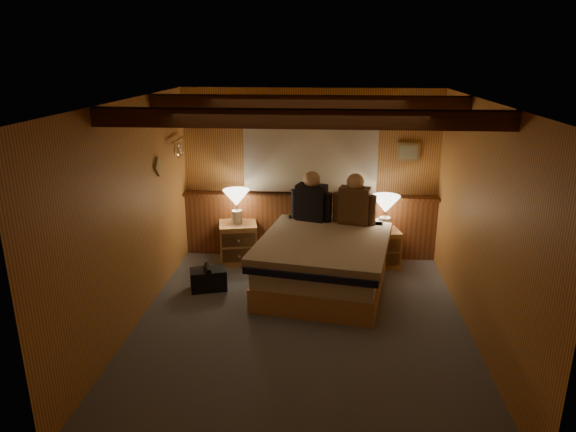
# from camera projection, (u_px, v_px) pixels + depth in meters

# --- Properties ---
(floor) EXTENTS (4.20, 4.20, 0.00)m
(floor) POSITION_uv_depth(u_px,v_px,m) (301.00, 324.00, 5.63)
(floor) COLOR #505660
(floor) RESTS_ON ground
(ceiling) EXTENTS (4.20, 4.20, 0.00)m
(ceiling) POSITION_uv_depth(u_px,v_px,m) (303.00, 102.00, 4.90)
(ceiling) COLOR gold
(ceiling) RESTS_ON wall_back
(wall_back) EXTENTS (3.60, 0.00, 3.60)m
(wall_back) POSITION_uv_depth(u_px,v_px,m) (310.00, 175.00, 7.26)
(wall_back) COLOR gold
(wall_back) RESTS_ON floor
(wall_left) EXTENTS (0.00, 4.20, 4.20)m
(wall_left) POSITION_uv_depth(u_px,v_px,m) (131.00, 216.00, 5.40)
(wall_left) COLOR gold
(wall_left) RESTS_ON floor
(wall_right) EXTENTS (0.00, 4.20, 4.20)m
(wall_right) POSITION_uv_depth(u_px,v_px,m) (482.00, 225.00, 5.12)
(wall_right) COLOR gold
(wall_right) RESTS_ON floor
(wall_front) EXTENTS (3.60, 0.00, 3.60)m
(wall_front) POSITION_uv_depth(u_px,v_px,m) (284.00, 323.00, 3.27)
(wall_front) COLOR gold
(wall_front) RESTS_ON floor
(wainscot) EXTENTS (3.60, 0.23, 0.94)m
(wainscot) POSITION_uv_depth(u_px,v_px,m) (309.00, 224.00, 7.41)
(wainscot) COLOR brown
(wainscot) RESTS_ON wall_back
(curtain_window) EXTENTS (2.18, 0.09, 1.11)m
(curtain_window) POSITION_uv_depth(u_px,v_px,m) (310.00, 153.00, 7.09)
(curtain_window) COLOR #482712
(curtain_window) RESTS_ON wall_back
(ceiling_beams) EXTENTS (3.60, 1.65, 0.16)m
(ceiling_beams) POSITION_uv_depth(u_px,v_px,m) (304.00, 109.00, 5.07)
(ceiling_beams) COLOR #482712
(ceiling_beams) RESTS_ON ceiling
(coat_rail) EXTENTS (0.05, 0.55, 0.24)m
(coat_rail) POSITION_uv_depth(u_px,v_px,m) (178.00, 147.00, 6.75)
(coat_rail) COLOR white
(coat_rail) RESTS_ON wall_left
(framed_print) EXTENTS (0.30, 0.04, 0.25)m
(framed_print) POSITION_uv_depth(u_px,v_px,m) (409.00, 152.00, 7.03)
(framed_print) COLOR tan
(framed_print) RESTS_ON wall_back
(bed) EXTENTS (1.81, 2.18, 0.67)m
(bed) POSITION_uv_depth(u_px,v_px,m) (325.00, 261.00, 6.46)
(bed) COLOR #B9834E
(bed) RESTS_ON floor
(nightstand_left) EXTENTS (0.60, 0.56, 0.56)m
(nightstand_left) POSITION_uv_depth(u_px,v_px,m) (238.00, 242.00, 7.27)
(nightstand_left) COLOR #B9834E
(nightstand_left) RESTS_ON floor
(nightstand_right) EXTENTS (0.55, 0.51, 0.52)m
(nightstand_right) POSITION_uv_depth(u_px,v_px,m) (381.00, 248.00, 7.14)
(nightstand_right) COLOR #B9834E
(nightstand_right) RESTS_ON floor
(lamp_left) EXTENTS (0.37, 0.37, 0.48)m
(lamp_left) POSITION_uv_depth(u_px,v_px,m) (236.00, 200.00, 7.11)
(lamp_left) COLOR white
(lamp_left) RESTS_ON nightstand_left
(lamp_right) EXTENTS (0.38, 0.38, 0.49)m
(lamp_right) POSITION_uv_depth(u_px,v_px,m) (386.00, 206.00, 6.94)
(lamp_right) COLOR white
(lamp_right) RESTS_ON nightstand_right
(person_left) EXTENTS (0.56, 0.34, 0.71)m
(person_left) POSITION_uv_depth(u_px,v_px,m) (311.00, 200.00, 6.93)
(person_left) COLOR black
(person_left) RESTS_ON bed
(person_right) EXTENTS (0.57, 0.31, 0.71)m
(person_right) POSITION_uv_depth(u_px,v_px,m) (354.00, 203.00, 6.79)
(person_right) COLOR #4E351F
(person_right) RESTS_ON bed
(duffel_bag) EXTENTS (0.50, 0.39, 0.32)m
(duffel_bag) POSITION_uv_depth(u_px,v_px,m) (208.00, 279.00, 6.43)
(duffel_bag) COLOR black
(duffel_bag) RESTS_ON floor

